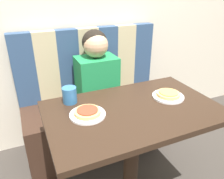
# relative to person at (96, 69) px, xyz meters

# --- Properties ---
(booth_seat) EXTENTS (1.28, 0.51, 0.47)m
(booth_seat) POSITION_rel_person_xyz_m (0.00, -0.00, -0.54)
(booth_seat) COLOR #382319
(booth_seat) RESTS_ON ground_plane
(booth_backrest) EXTENTS (1.28, 0.09, 0.61)m
(booth_backrest) POSITION_rel_person_xyz_m (0.00, 0.21, -0.00)
(booth_backrest) COLOR navy
(booth_backrest) RESTS_ON booth_seat
(dining_table) EXTENTS (1.02, 0.64, 0.75)m
(dining_table) POSITION_rel_person_xyz_m (0.00, -0.64, -0.14)
(dining_table) COLOR black
(dining_table) RESTS_ON ground_plane
(person) EXTENTS (0.33, 0.25, 0.63)m
(person) POSITION_rel_person_xyz_m (0.00, 0.00, 0.00)
(person) COLOR #1E8447
(person) RESTS_ON booth_seat
(plate_left) EXTENTS (0.20, 0.20, 0.01)m
(plate_left) POSITION_rel_person_xyz_m (-0.27, -0.60, -0.03)
(plate_left) COLOR white
(plate_left) RESTS_ON dining_table
(plate_right) EXTENTS (0.20, 0.20, 0.01)m
(plate_right) POSITION_rel_person_xyz_m (0.27, -0.60, -0.03)
(plate_right) COLOR white
(plate_right) RESTS_ON dining_table
(pizza_left) EXTENTS (0.15, 0.15, 0.03)m
(pizza_left) POSITION_rel_person_xyz_m (-0.27, -0.60, -0.01)
(pizza_left) COLOR tan
(pizza_left) RESTS_ON plate_left
(pizza_right) EXTENTS (0.15, 0.15, 0.03)m
(pizza_right) POSITION_rel_person_xyz_m (0.27, -0.60, -0.01)
(pizza_right) COLOR tan
(pizza_right) RESTS_ON plate_right
(drinking_cup) EXTENTS (0.09, 0.09, 0.10)m
(drinking_cup) POSITION_rel_person_xyz_m (-0.32, -0.42, 0.02)
(drinking_cup) COLOR #2D669E
(drinking_cup) RESTS_ON dining_table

